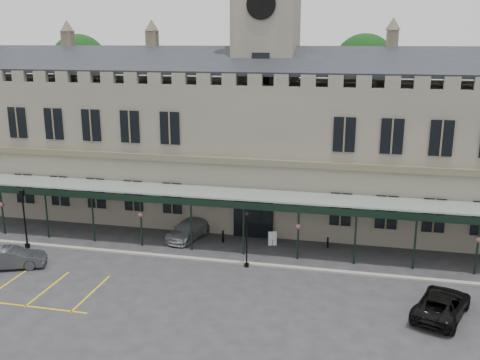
% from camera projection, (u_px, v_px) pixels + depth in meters
% --- Properties ---
extents(ground, '(140.00, 140.00, 0.00)m').
position_uv_depth(ground, '(219.00, 299.00, 32.73)').
color(ground, '#29292B').
extents(station_building, '(60.00, 10.36, 17.30)m').
position_uv_depth(station_building, '(265.00, 146.00, 46.10)').
color(station_building, '#6A6558').
rests_on(station_building, ground).
extents(clock_tower, '(5.60, 5.60, 24.80)m').
position_uv_depth(clock_tower, '(266.00, 68.00, 44.49)').
color(clock_tower, '#6A6558').
rests_on(clock_tower, ground).
extents(canopy, '(50.00, 4.10, 4.30)m').
position_uv_depth(canopy, '(244.00, 222.00, 39.16)').
color(canopy, '#8C9E93').
rests_on(canopy, ground).
extents(kerb, '(60.00, 0.40, 0.12)m').
position_uv_depth(kerb, '(238.00, 263.00, 37.90)').
color(kerb, gray).
rests_on(kerb, ground).
extents(parking_markings, '(16.00, 6.00, 0.01)m').
position_uv_depth(parking_markings, '(2.00, 287.00, 34.26)').
color(parking_markings, gold).
rests_on(parking_markings, ground).
extents(tree_behind_left, '(6.00, 6.00, 16.00)m').
position_uv_depth(tree_behind_left, '(80.00, 64.00, 57.70)').
color(tree_behind_left, '#332314').
rests_on(tree_behind_left, ground).
extents(tree_behind_mid, '(6.00, 6.00, 16.00)m').
position_uv_depth(tree_behind_mid, '(364.00, 67.00, 51.39)').
color(tree_behind_mid, '#332314').
rests_on(tree_behind_mid, ground).
extents(lamp_post_left, '(0.46, 0.46, 4.90)m').
position_uv_depth(lamp_post_left, '(24.00, 212.00, 40.00)').
color(lamp_post_left, black).
rests_on(lamp_post_left, ground).
extents(lamp_post_mid, '(0.39, 0.39, 4.11)m').
position_uv_depth(lamp_post_mid, '(247.00, 234.00, 36.74)').
color(lamp_post_mid, black).
rests_on(lamp_post_mid, ground).
extents(sign_board, '(0.64, 0.25, 1.13)m').
position_uv_depth(sign_board, '(272.00, 239.00, 41.10)').
color(sign_board, black).
rests_on(sign_board, ground).
extents(bollard_left, '(0.17, 0.17, 0.94)m').
position_uv_depth(bollard_left, '(223.00, 236.00, 41.80)').
color(bollard_left, black).
rests_on(bollard_left, ground).
extents(bollard_right, '(0.14, 0.14, 0.82)m').
position_uv_depth(bollard_right, '(328.00, 243.00, 40.70)').
color(bollard_right, black).
rests_on(bollard_right, ground).
extents(car_left_b, '(4.70, 3.15, 1.47)m').
position_uv_depth(car_left_b, '(12.00, 258.00, 37.00)').
color(car_left_b, '#35373C').
rests_on(car_left_b, ground).
extents(car_taxi, '(3.12, 5.20, 1.41)m').
position_uv_depth(car_taxi, '(189.00, 230.00, 42.63)').
color(car_taxi, '#979A9F').
rests_on(car_taxi, ground).
extents(car_van, '(4.17, 5.76, 1.46)m').
position_uv_depth(car_van, '(442.00, 304.00, 30.57)').
color(car_van, black).
rests_on(car_van, ground).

